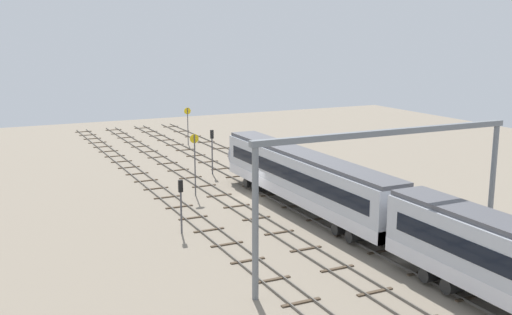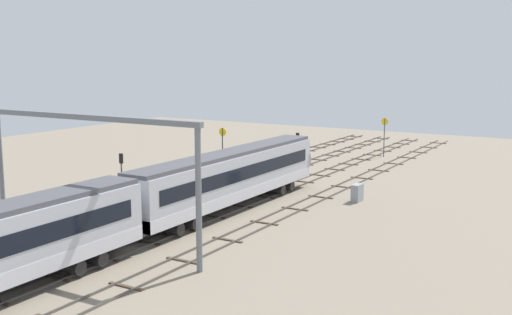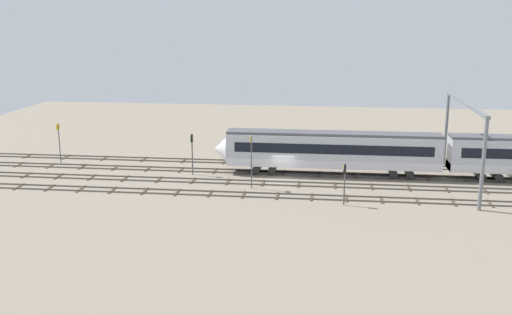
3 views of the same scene
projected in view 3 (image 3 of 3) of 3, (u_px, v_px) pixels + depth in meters
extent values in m
plane|color=gray|center=(282.00, 178.00, 65.62)|extent=(108.98, 108.98, 0.00)
cube|color=#59544C|center=(287.00, 162.00, 72.78)|extent=(92.98, 0.07, 0.16)
cube|color=#59544C|center=(286.00, 165.00, 71.40)|extent=(92.98, 0.07, 0.16)
cube|color=#473828|center=(483.00, 169.00, 69.40)|extent=(0.24, 2.40, 0.08)
cube|color=#473828|center=(438.00, 168.00, 70.00)|extent=(0.24, 2.40, 0.08)
cube|color=#473828|center=(394.00, 167.00, 70.60)|extent=(0.24, 2.40, 0.08)
cube|color=#473828|center=(350.00, 165.00, 71.20)|extent=(0.24, 2.40, 0.08)
cube|color=#473828|center=(308.00, 164.00, 71.80)|extent=(0.24, 2.40, 0.08)
cube|color=#473828|center=(266.00, 163.00, 72.40)|extent=(0.24, 2.40, 0.08)
cube|color=#473828|center=(224.00, 162.00, 73.00)|extent=(0.24, 2.40, 0.08)
cube|color=#473828|center=(184.00, 160.00, 73.60)|extent=(0.24, 2.40, 0.08)
cube|color=#473828|center=(144.00, 159.00, 74.20)|extent=(0.24, 2.40, 0.08)
cube|color=#473828|center=(104.00, 158.00, 74.80)|extent=(0.24, 2.40, 0.08)
cube|color=#473828|center=(66.00, 157.00, 75.39)|extent=(0.24, 2.40, 0.08)
cube|color=#473828|center=(28.00, 156.00, 75.99)|extent=(0.24, 2.40, 0.08)
cube|color=#59544C|center=(284.00, 171.00, 68.46)|extent=(92.98, 0.07, 0.16)
cube|color=#59544C|center=(283.00, 174.00, 67.07)|extent=(92.98, 0.07, 0.16)
cube|color=#473828|center=(502.00, 180.00, 64.96)|extent=(0.24, 2.40, 0.08)
cube|color=#473828|center=(465.00, 179.00, 65.43)|extent=(0.24, 2.40, 0.08)
cube|color=#473828|center=(428.00, 177.00, 65.90)|extent=(0.24, 2.40, 0.08)
cube|color=#473828|center=(391.00, 176.00, 66.37)|extent=(0.24, 2.40, 0.08)
cube|color=#473828|center=(355.00, 175.00, 66.84)|extent=(0.24, 2.40, 0.08)
cube|color=#473828|center=(319.00, 174.00, 67.31)|extent=(0.24, 2.40, 0.08)
cube|color=#473828|center=(284.00, 173.00, 67.77)|extent=(0.24, 2.40, 0.08)
cube|color=#473828|center=(249.00, 172.00, 68.24)|extent=(0.24, 2.40, 0.08)
cube|color=#473828|center=(215.00, 171.00, 68.71)|extent=(0.24, 2.40, 0.08)
cube|color=#473828|center=(181.00, 170.00, 69.18)|extent=(0.24, 2.40, 0.08)
cube|color=#473828|center=(148.00, 169.00, 69.65)|extent=(0.24, 2.40, 0.08)
cube|color=#473828|center=(115.00, 168.00, 70.12)|extent=(0.24, 2.40, 0.08)
cube|color=#473828|center=(83.00, 167.00, 70.59)|extent=(0.24, 2.40, 0.08)
cube|color=#473828|center=(51.00, 166.00, 71.06)|extent=(0.24, 2.40, 0.08)
cube|color=#473828|center=(19.00, 165.00, 71.53)|extent=(0.24, 2.40, 0.08)
cube|color=#59544C|center=(281.00, 181.00, 64.13)|extent=(92.98, 0.07, 0.16)
cube|color=#59544C|center=(280.00, 185.00, 62.75)|extent=(92.98, 0.07, 0.16)
cube|color=#473828|center=(485.00, 190.00, 60.98)|extent=(0.24, 2.40, 0.08)
cube|color=#473828|center=(447.00, 189.00, 61.43)|extent=(0.24, 2.40, 0.08)
cube|color=#473828|center=(409.00, 188.00, 61.88)|extent=(0.24, 2.40, 0.08)
cube|color=#473828|center=(372.00, 187.00, 62.33)|extent=(0.24, 2.40, 0.08)
cube|color=#473828|center=(335.00, 185.00, 62.78)|extent=(0.24, 2.40, 0.08)
cube|color=#473828|center=(299.00, 184.00, 63.23)|extent=(0.24, 2.40, 0.08)
cube|color=#473828|center=(263.00, 183.00, 63.68)|extent=(0.24, 2.40, 0.08)
cube|color=#473828|center=(228.00, 182.00, 64.13)|extent=(0.24, 2.40, 0.08)
cube|color=#473828|center=(193.00, 181.00, 64.58)|extent=(0.24, 2.40, 0.08)
cube|color=#473828|center=(159.00, 180.00, 65.02)|extent=(0.24, 2.40, 0.08)
cube|color=#473828|center=(125.00, 178.00, 65.47)|extent=(0.24, 2.40, 0.08)
cube|color=#473828|center=(92.00, 177.00, 65.92)|extent=(0.24, 2.40, 0.08)
cube|color=#473828|center=(59.00, 176.00, 66.37)|extent=(0.24, 2.40, 0.08)
cube|color=#473828|center=(26.00, 175.00, 66.82)|extent=(0.24, 2.40, 0.08)
cube|color=#59544C|center=(278.00, 193.00, 59.81)|extent=(92.98, 0.07, 0.16)
cube|color=#59544C|center=(277.00, 198.00, 58.43)|extent=(92.98, 0.07, 0.16)
cube|color=#473828|center=(490.00, 204.00, 56.73)|extent=(0.24, 2.40, 0.08)
cube|color=#473828|center=(454.00, 202.00, 57.13)|extent=(0.24, 2.40, 0.08)
cube|color=#473828|center=(417.00, 201.00, 57.53)|extent=(0.24, 2.40, 0.08)
cube|color=#473828|center=(382.00, 200.00, 57.93)|extent=(0.24, 2.40, 0.08)
cube|color=#473828|center=(346.00, 198.00, 58.33)|extent=(0.24, 2.40, 0.08)
cube|color=#473828|center=(312.00, 197.00, 58.73)|extent=(0.24, 2.40, 0.08)
cube|color=#473828|center=(277.00, 196.00, 59.13)|extent=(0.24, 2.40, 0.08)
cube|color=#473828|center=(243.00, 195.00, 59.53)|extent=(0.24, 2.40, 0.08)
cube|color=#473828|center=(210.00, 194.00, 59.93)|extent=(0.24, 2.40, 0.08)
cube|color=#473828|center=(177.00, 192.00, 60.33)|extent=(0.24, 2.40, 0.08)
cube|color=#473828|center=(145.00, 191.00, 60.73)|extent=(0.24, 2.40, 0.08)
cube|color=#473828|center=(113.00, 190.00, 61.13)|extent=(0.24, 2.40, 0.08)
cube|color=#473828|center=(81.00, 189.00, 61.53)|extent=(0.24, 2.40, 0.08)
cube|color=#473828|center=(50.00, 188.00, 61.93)|extent=(0.24, 2.40, 0.08)
cube|color=#473828|center=(19.00, 187.00, 62.32)|extent=(0.24, 2.40, 0.08)
cube|color=#B7BCC6|center=(332.00, 150.00, 66.47)|extent=(24.00, 2.90, 3.60)
cube|color=silver|center=(332.00, 162.00, 66.79)|extent=(24.00, 2.94, 0.90)
cube|color=#4C4C51|center=(333.00, 134.00, 66.02)|extent=(24.00, 2.50, 0.30)
cube|color=black|center=(333.00, 144.00, 67.78)|extent=(22.00, 0.04, 1.10)
cube|color=black|center=(333.00, 150.00, 64.96)|extent=(22.00, 0.04, 1.10)
cylinder|color=black|center=(409.00, 172.00, 66.01)|extent=(0.90, 2.70, 0.90)
cylinder|color=black|center=(392.00, 171.00, 66.22)|extent=(0.90, 2.70, 0.90)
cylinder|color=black|center=(273.00, 168.00, 67.79)|extent=(0.90, 2.70, 0.90)
cylinder|color=black|center=(257.00, 167.00, 68.00)|extent=(0.90, 2.70, 0.90)
cylinder|color=black|center=(496.00, 175.00, 64.91)|extent=(0.90, 2.70, 0.90)
cylinder|color=black|center=(479.00, 174.00, 65.12)|extent=(0.90, 2.70, 0.90)
cone|color=silver|center=(221.00, 149.00, 68.00)|extent=(1.60, 3.24, 3.24)
cylinder|color=slate|center=(446.00, 130.00, 70.86)|extent=(0.36, 0.36, 8.60)
cylinder|color=slate|center=(483.00, 166.00, 53.95)|extent=(0.36, 0.36, 8.60)
cube|color=slate|center=(466.00, 103.00, 61.35)|extent=(0.40, 18.12, 0.35)
cylinder|color=#4C4C51|center=(251.00, 162.00, 61.29)|extent=(0.12, 0.12, 5.64)
cylinder|color=yellow|center=(251.00, 139.00, 60.72)|extent=(0.05, 0.82, 0.82)
cube|color=black|center=(251.00, 139.00, 60.73)|extent=(0.02, 0.37, 0.12)
cylinder|color=#4C4C51|center=(59.00, 143.00, 72.07)|extent=(0.12, 0.12, 4.92)
cylinder|color=yellow|center=(58.00, 127.00, 71.59)|extent=(0.05, 0.90, 0.90)
cube|color=black|center=(58.00, 127.00, 71.60)|extent=(0.02, 0.41, 0.12)
cylinder|color=#4C4C51|center=(192.00, 158.00, 66.81)|extent=(0.14, 0.14, 3.79)
cube|color=black|center=(192.00, 138.00, 66.25)|extent=(0.20, 0.32, 0.90)
sphere|color=green|center=(191.00, 137.00, 66.22)|extent=(0.20, 0.20, 0.20)
sphere|color=#262626|center=(191.00, 140.00, 66.31)|extent=(0.20, 0.20, 0.20)
cylinder|color=#4C4C51|center=(344.00, 189.00, 56.05)|extent=(0.14, 0.14, 3.15)
cube|color=black|center=(345.00, 169.00, 55.57)|extent=(0.20, 0.32, 0.90)
sphere|color=yellow|center=(344.00, 167.00, 55.54)|extent=(0.20, 0.20, 0.20)
sphere|color=#262626|center=(344.00, 171.00, 55.63)|extent=(0.20, 0.20, 0.20)
cube|color=gray|center=(267.00, 151.00, 75.53)|extent=(1.37, 0.69, 1.53)
cube|color=#333333|center=(261.00, 149.00, 75.56)|extent=(0.02, 0.49, 0.24)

